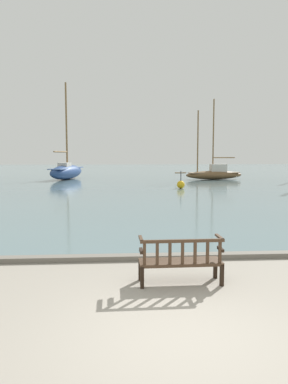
{
  "coord_description": "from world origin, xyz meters",
  "views": [
    {
      "loc": [
        -0.85,
        -4.87,
        2.51
      ],
      "look_at": [
        0.17,
        10.0,
        1.0
      ],
      "focal_mm": 35.0,
      "sensor_mm": 36.0,
      "label": 1
    }
  ],
  "objects_px": {
    "sailboat_nearest_starboard": "(214,173)",
    "channel_buoy": "(181,184)",
    "sailboat_centre_channel": "(67,171)",
    "park_bench": "(181,260)"
  },
  "relations": [
    {
      "from": "park_bench",
      "to": "channel_buoy",
      "type": "distance_m",
      "value": 19.47
    },
    {
      "from": "sailboat_nearest_starboard",
      "to": "channel_buoy",
      "type": "height_order",
      "value": "sailboat_nearest_starboard"
    },
    {
      "from": "park_bench",
      "to": "sailboat_centre_channel",
      "type": "height_order",
      "value": "sailboat_centre_channel"
    },
    {
      "from": "sailboat_nearest_starboard",
      "to": "channel_buoy",
      "type": "bearing_deg",
      "value": -117.3
    },
    {
      "from": "channel_buoy",
      "to": "sailboat_centre_channel",
      "type": "bearing_deg",
      "value": 131.96
    },
    {
      "from": "sailboat_centre_channel",
      "to": "sailboat_nearest_starboard",
      "type": "height_order",
      "value": "sailboat_centre_channel"
    },
    {
      "from": "sailboat_centre_channel",
      "to": "park_bench",
      "type": "bearing_deg",
      "value": -78.2
    },
    {
      "from": "park_bench",
      "to": "channel_buoy",
      "type": "height_order",
      "value": "channel_buoy"
    },
    {
      "from": "sailboat_centre_channel",
      "to": "sailboat_nearest_starboard",
      "type": "xyz_separation_m",
      "value": [
        14.27,
        -1.12,
        -0.19
      ]
    },
    {
      "from": "park_bench",
      "to": "sailboat_centre_channel",
      "type": "distance_m",
      "value": 30.33
    }
  ]
}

